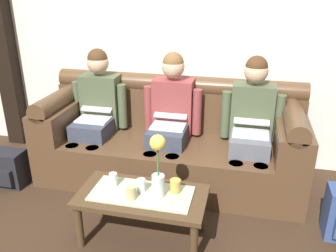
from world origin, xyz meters
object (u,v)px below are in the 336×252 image
person_left (97,108)px  backpack_left (9,169)px  coffee_table (142,200)px  cup_near_right (175,186)px  cup_near_left (131,193)px  couch (171,142)px  flower_vase (158,165)px  person_middle (171,114)px  person_right (252,121)px  cup_far_center (113,180)px  cup_far_left (141,185)px

person_left → backpack_left: size_ratio=3.54×
coffee_table → cup_near_right: (0.23, 0.07, 0.11)m
cup_near_left → cup_near_right: cup_near_left is taller
couch → flower_vase: 1.01m
coffee_table → flower_vase: bearing=-3.8°
coffee_table → cup_near_right: 0.27m
person_middle → person_right: bearing=-0.0°
person_right → cup_far_center: (-0.97, -0.91, -0.21)m
person_right → cup_far_left: person_right is taller
cup_near_right → flower_vase: bearing=-143.5°
person_middle → backpack_left: 1.62m
person_left → person_middle: size_ratio=1.00×
flower_vase → cup_near_left: bearing=-155.6°
couch → cup_near_right: size_ratio=25.39×
cup_near_left → cup_far_left: 0.11m
person_left → cup_near_left: (0.69, -1.04, -0.21)m
person_middle → cup_near_right: 0.93m
cup_near_right → person_right: bearing=60.0°
cup_near_right → cup_far_center: 0.47m
cup_near_left → cup_far_left: bearing=69.0°
coffee_table → person_left: bearing=127.9°
cup_near_left → cup_far_center: 0.23m
cup_far_center → cup_near_left: bearing=-35.9°
flower_vase → cup_near_right: (0.11, 0.08, -0.20)m
cup_near_right → cup_near_left: bearing=-150.6°
couch → cup_far_left: 0.94m
cup_near_left → person_middle: bearing=87.3°
person_middle → cup_far_left: 0.96m
coffee_table → cup_near_right: size_ratio=9.71×
person_middle → person_left: bearing=-180.0°
cup_far_center → cup_far_left: bearing=-7.3°
couch → person_right: (0.74, -0.00, 0.29)m
person_right → cup_far_center: bearing=-137.1°
person_left → cup_far_left: (0.73, -0.93, -0.21)m
person_left → cup_near_left: person_left is taller
cup_far_center → backpack_left: bearing=162.3°
flower_vase → person_left: bearing=132.1°
person_right → coffee_table: bearing=-127.9°
person_middle → coffee_table: bearing=-90.0°
couch → flower_vase: size_ratio=5.19×
couch → person_left: (-0.74, -0.00, 0.29)m
flower_vase → cup_near_left: 0.28m
flower_vase → backpack_left: (-1.58, 0.44, -0.48)m
coffee_table → flower_vase: 0.34m
couch → cup_near_left: couch is taller
person_middle → flower_vase: 0.97m
flower_vase → couch: bearing=97.5°
cup_near_left → backpack_left: cup_near_left is taller
person_right → cup_near_left: size_ratio=12.25×
flower_vase → cup_far_center: (-0.36, 0.05, -0.20)m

